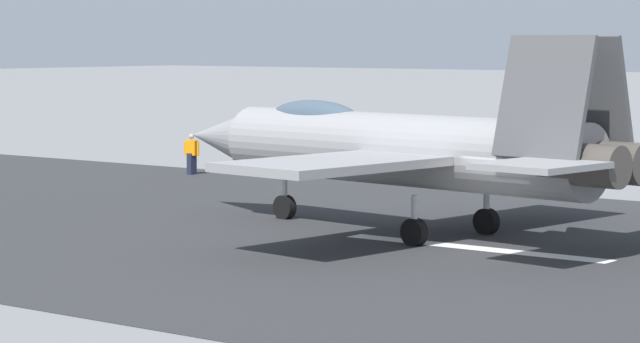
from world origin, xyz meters
name	(u,v)px	position (x,y,z in m)	size (l,w,h in m)	color
ground_plane	(505,252)	(0.00, 0.00, 0.00)	(400.00, 400.00, 0.00)	slate
runway_strip	(505,251)	(-0.02, 0.00, 0.01)	(240.00, 26.00, 0.02)	#2D2D2F
fighter_jet	(399,147)	(4.22, -1.23, 2.51)	(17.36, 14.15, 5.71)	gray
crew_person	(192,154)	(21.10, -10.91, 0.86)	(0.68, 0.38, 1.71)	#1E2338
marker_cone_mid	(440,180)	(10.30, -13.06, 0.28)	(0.44, 0.44, 0.55)	orange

